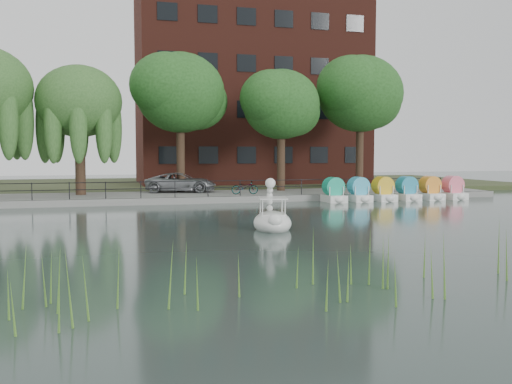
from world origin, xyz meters
name	(u,v)px	position (x,y,z in m)	size (l,w,h in m)	color
ground_plane	(271,233)	(0.00, 0.00, 0.00)	(120.00, 120.00, 0.00)	#394947
promenade	(200,197)	(0.00, 16.00, 0.20)	(40.00, 6.00, 0.40)	gray
kerb	(209,200)	(0.00, 13.05, 0.20)	(40.00, 0.25, 0.40)	gray
land_strip	(174,185)	(0.00, 30.00, 0.18)	(60.00, 22.00, 0.36)	#47512D
railing	(208,184)	(0.00, 13.25, 1.15)	(32.00, 0.05, 1.00)	black
apartment_building	(250,83)	(7.00, 29.97, 9.36)	(20.00, 10.07, 18.00)	#4C1E16
willow_mid	(79,102)	(-7.50, 17.00, 6.25)	(5.32, 5.32, 8.15)	#473323
broadleaf_center	(180,93)	(-1.00, 18.00, 7.06)	(6.00, 6.00, 9.25)	#473323
broadleaf_right	(281,105)	(6.00, 17.50, 6.39)	(5.40, 5.40, 8.32)	#473323
broadleaf_far	(360,94)	(12.50, 18.50, 7.40)	(6.30, 6.30, 9.71)	#473323
minivan	(181,181)	(-1.05, 17.58, 1.15)	(5.43, 2.49, 1.51)	gray
bicycle	(245,186)	(2.65, 14.66, 0.90)	(1.72, 0.60, 1.00)	gray
swan_boat	(272,218)	(0.35, 0.98, 0.44)	(1.93, 2.64, 2.03)	white
pedal_boat_row	(395,191)	(11.96, 12.09, 0.61)	(9.65, 1.70, 1.40)	white
reed_bank	(472,260)	(2.00, -9.50, 0.60)	(24.00, 2.40, 1.20)	#669938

